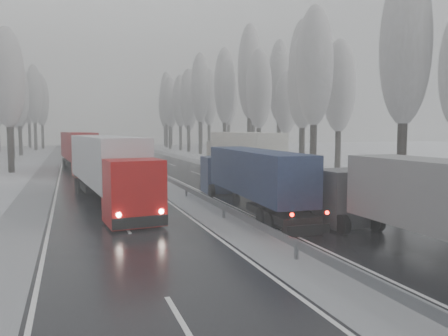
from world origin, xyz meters
TOP-DOWN VIEW (x-y plane):
  - ground at (0.00, 0.00)m, footprint 260.00×260.00m
  - carriageway_right at (5.25, 30.00)m, footprint 7.50×200.00m
  - carriageway_left at (-5.25, 30.00)m, footprint 7.50×200.00m
  - median_slush at (0.00, 30.00)m, footprint 3.00×200.00m
  - shoulder_right at (10.20, 30.00)m, footprint 2.40×200.00m
  - shoulder_left at (-10.20, 30.00)m, footprint 2.40×200.00m
  - median_guardrail at (0.00, 29.99)m, footprint 0.12×200.00m
  - tree_16 at (15.04, 15.67)m, footprint 3.60×3.60m
  - tree_18 at (14.51, 27.03)m, footprint 3.60×3.60m
  - tree_19 at (20.02, 31.03)m, footprint 3.60×3.60m
  - tree_20 at (17.90, 35.17)m, footprint 3.60×3.60m
  - tree_21 at (20.12, 39.17)m, footprint 3.60×3.60m
  - tree_22 at (17.02, 45.60)m, footprint 3.60×3.60m
  - tree_23 at (23.31, 49.60)m, footprint 3.60×3.60m
  - tree_24 at (17.90, 51.02)m, footprint 3.60×3.60m
  - tree_25 at (24.81, 55.02)m, footprint 3.60×3.60m
  - tree_26 at (17.56, 61.27)m, footprint 3.60×3.60m
  - tree_27 at (24.72, 65.27)m, footprint 3.60×3.60m
  - tree_28 at (16.34, 71.95)m, footprint 3.60×3.60m
  - tree_29 at (23.71, 75.95)m, footprint 3.60×3.60m
  - tree_30 at (16.56, 81.70)m, footprint 3.60×3.60m
  - tree_31 at (22.48, 85.70)m, footprint 3.60×3.60m
  - tree_32 at (16.63, 89.21)m, footprint 3.60×3.60m
  - tree_33 at (19.77, 93.21)m, footprint 3.60×3.60m
  - tree_34 at (15.73, 96.32)m, footprint 3.60×3.60m
  - tree_35 at (24.94, 100.32)m, footprint 3.60×3.60m
  - tree_36 at (17.04, 106.16)m, footprint 3.60×3.60m
  - tree_37 at (24.02, 110.16)m, footprint 3.60×3.60m
  - tree_38 at (18.73, 116.73)m, footprint 3.60×3.60m
  - tree_39 at (21.55, 120.73)m, footprint 3.60×3.60m
  - tree_62 at (-13.94, 43.73)m, footprint 3.60×3.60m
  - tree_68 at (-16.58, 69.11)m, footprint 3.60×3.60m
  - tree_70 at (-16.33, 79.19)m, footprint 3.60×3.60m
  - tree_72 at (-18.93, 88.54)m, footprint 3.60×3.60m
  - tree_74 at (-15.07, 99.33)m, footprint 3.60×3.60m
  - tree_76 at (-14.05, 108.72)m, footprint 3.60×3.60m
  - tree_77 at (-19.66, 112.72)m, footprint 3.60×3.60m
  - tree_78 at (-17.56, 115.31)m, footprint 3.60×3.60m
  - tree_79 at (-20.33, 119.31)m, footprint 3.60×3.60m
  - truck_blue_box at (2.30, 14.00)m, footprint 2.94×14.16m
  - truck_cream_box at (8.19, 30.30)m, footprint 3.67×17.68m
  - box_truck_distant at (5.69, 81.11)m, footprint 2.91×6.89m
  - truck_red_white at (-5.49, 18.36)m, footprint 4.26×17.08m
  - truck_red_red at (-6.74, 42.55)m, footprint 4.19×17.48m

SIDE VIEW (x-z plane):
  - ground at x=0.00m, z-range 0.00..0.00m
  - carriageway_right at x=5.25m, z-range 0.00..0.03m
  - carriageway_left at x=-5.25m, z-range 0.00..0.03m
  - median_slush at x=0.00m, z-range 0.00..0.04m
  - shoulder_right at x=10.20m, z-range 0.00..0.04m
  - shoulder_left at x=-10.20m, z-range 0.00..0.04m
  - median_guardrail at x=0.00m, z-range 0.22..0.98m
  - box_truck_distant at x=5.69m, z-range 0.02..2.52m
  - truck_blue_box at x=2.30m, z-range 0.30..3.91m
  - truck_red_white at x=-5.49m, z-range 0.36..4.71m
  - truck_red_red at x=-6.74m, z-range 0.37..4.82m
  - truck_cream_box at x=8.19m, z-range 0.38..4.88m
  - tree_23 at x=23.31m, z-range 1.99..15.54m
  - tree_77 at x=-19.66m, z-range 2.10..16.42m
  - tree_33 at x=19.77m, z-range 2.10..16.42m
  - tree_19 at x=20.02m, z-range 2.13..16.70m
  - tree_72 at x=-18.93m, z-range 2.21..17.31m
  - tree_20 at x=17.90m, z-range 2.29..18.00m
  - tree_22 at x=17.02m, z-range 2.31..18.17m
  - tree_62 at x=-13.94m, z-range 2.34..18.38m
  - tree_39 at x=21.55m, z-range 2.36..18.54m
  - tree_37 at x=24.02m, z-range 2.38..18.75m
  - tree_16 at x=15.04m, z-range 2.40..18.93m
  - tree_18 at x=14.51m, z-range 2.41..18.99m
  - tree_68 at x=-16.58m, z-range 2.42..19.07m
  - tree_79 at x=-20.33m, z-range 2.48..19.54m
  - tree_70 at x=-16.33m, z-range 2.48..19.57m
  - tree_32 at x=16.63m, z-range 2.51..19.85m
  - tree_27 at x=24.72m, z-range 2.55..20.17m
  - tree_34 at x=15.73m, z-range 2.55..20.19m
  - tree_30 at x=16.56m, z-range 2.59..20.45m
  - tree_38 at x=18.73m, z-range 2.60..20.58m
  - tree_29 at x=23.71m, z-range 2.62..20.73m
  - tree_35 at x=24.94m, z-range 2.64..20.89m
  - tree_76 at x=-14.05m, z-range 2.68..21.23m
  - tree_31 at x=22.48m, z-range 2.68..21.26m
  - tree_21 at x=20.12m, z-range 2.69..21.31m
  - tree_26 at x=17.56m, z-range 2.71..21.49m
  - tree_25 at x=24.81m, z-range 2.80..22.24m
  - tree_78 at x=-17.56m, z-range 2.81..22.37m
  - tree_28 at x=16.34m, z-range 2.82..22.45m
  - tree_74 at x=-15.07m, z-range 2.83..22.52m
  - tree_36 at x=17.04m, z-range 2.91..23.13m
  - tree_24 at x=17.90m, z-range 2.94..23.43m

